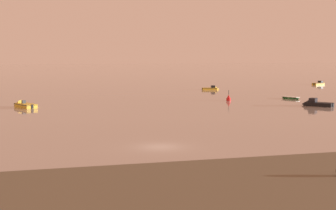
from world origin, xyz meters
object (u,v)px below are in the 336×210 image
Objects in this scene: motorboat_moored_2 at (212,89)px; motorboat_moored_5 at (23,106)px; rowboat_moored_1 at (291,98)px; motorboat_moored_4 at (314,104)px; channel_buoy at (229,98)px; motorboat_moored_3 at (320,84)px.

motorboat_moored_5 is at bearing -136.23° from motorboat_moored_2.
rowboat_moored_1 is 0.79× the size of motorboat_moored_4.
rowboat_moored_1 is 28.76m from motorboat_moored_2.
motorboat_moored_4 reaches higher than rowboat_moored_1.
channel_buoy is at bearing -114.88° from motorboat_moored_5.
motorboat_moored_5 is 39.54m from channel_buoy.
motorboat_moored_4 is (4.53, -41.38, 0.06)m from motorboat_moored_2.
motorboat_moored_2 is at bearing -34.15° from motorboat_moored_4.
channel_buoy is (-11.37, 13.06, 0.14)m from motorboat_moored_4.
motorboat_moored_2 is 0.78× the size of motorboat_moored_5.
channel_buoy reaches higher than motorboat_moored_4.
motorboat_moored_4 is 17.31m from channel_buoy.
motorboat_moored_4 reaches higher than motorboat_moored_3.
motorboat_moored_3 reaches higher than motorboat_moored_2.
channel_buoy is at bearing 67.56° from rowboat_moored_1.
motorboat_moored_4 is 52.08m from motorboat_moored_5.
motorboat_moored_4 is at bearing -141.94° from motorboat_moored_3.
rowboat_moored_1 is at bearing 1.96° from channel_buoy.
motorboat_moored_3 is (31.59, 39.14, 0.09)m from rowboat_moored_1.
motorboat_moored_5 is (-53.57, -2.33, 0.09)m from rowboat_moored_1.
channel_buoy reaches higher than motorboat_moored_2.
rowboat_moored_1 is at bearing -115.07° from motorboat_moored_5.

